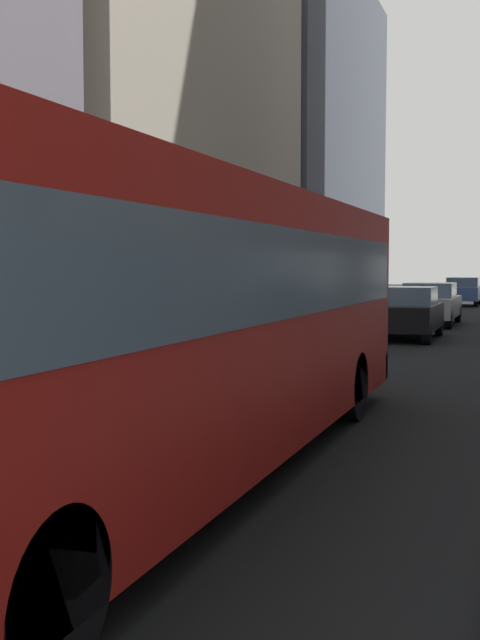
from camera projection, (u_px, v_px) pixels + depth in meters
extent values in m
plane|color=black|center=(426.00, 312.00, 38.46)|extent=(120.00, 120.00, 0.00)
cube|color=#9E9991|center=(314.00, 308.00, 40.43)|extent=(2.40, 110.00, 0.15)
cube|color=#B2A893|center=(107.00, 93.00, 32.23)|extent=(11.28, 19.16, 18.87)
cube|color=slate|center=(233.00, 283.00, 30.82)|extent=(0.08, 17.24, 2.40)
cube|color=#4C515B|center=(270.00, 138.00, 52.58)|extent=(11.56, 23.19, 21.82)
cube|color=slate|center=(353.00, 276.00, 51.22)|extent=(0.08, 20.87, 2.40)
cube|color=red|center=(177.00, 319.00, 8.29)|extent=(2.55, 11.50, 2.75)
cube|color=slate|center=(177.00, 273.00, 8.26)|extent=(2.57, 11.04, 0.90)
cube|color=black|center=(314.00, 362.00, 13.70)|extent=(2.55, 0.16, 0.44)
cylinder|color=black|center=(209.00, 378.00, 12.08)|extent=(0.30, 1.00, 1.00)
cylinder|color=black|center=(351.00, 386.00, 11.30)|extent=(0.30, 1.00, 1.00)
cylinder|color=black|center=(40.00, 596.00, 4.10)|extent=(0.30, 1.00, 1.00)
cube|color=silver|center=(226.00, 251.00, 13.55)|extent=(0.08, 0.24, 0.40)
cube|color=#B7BABF|center=(431.00, 307.00, 29.91)|extent=(1.94, 4.79, 0.75)
cube|color=slate|center=(430.00, 290.00, 29.64)|extent=(1.78, 2.16, 0.55)
cylinder|color=black|center=(415.00, 313.00, 32.09)|extent=(0.22, 0.64, 0.64)
cylinder|color=black|center=(458.00, 314.00, 31.49)|extent=(0.22, 0.64, 0.64)
cylinder|color=black|center=(400.00, 319.00, 28.38)|extent=(0.22, 0.64, 0.64)
cylinder|color=black|center=(448.00, 320.00, 27.79)|extent=(0.22, 0.64, 0.64)
cube|color=slate|center=(170.00, 335.00, 17.42)|extent=(1.71, 4.66, 0.75)
cube|color=slate|center=(166.00, 307.00, 17.16)|extent=(1.57, 2.10, 0.55)
cylinder|color=black|center=(176.00, 343.00, 19.50)|extent=(0.22, 0.64, 0.64)
cylinder|color=black|center=(232.00, 345.00, 18.98)|extent=(0.22, 0.64, 0.64)
cylinder|color=black|center=(97.00, 360.00, 15.92)|extent=(0.22, 0.64, 0.64)
cylinder|color=black|center=(163.00, 363.00, 15.40)|extent=(0.22, 0.64, 0.64)
cube|color=black|center=(407.00, 317.00, 24.02)|extent=(1.85, 4.03, 0.75)
cube|color=slate|center=(406.00, 296.00, 23.79)|extent=(1.71, 1.81, 0.55)
cylinder|color=black|center=(389.00, 324.00, 25.82)|extent=(0.22, 0.64, 0.64)
cylinder|color=black|center=(439.00, 326.00, 25.26)|extent=(0.22, 0.64, 0.64)
cylinder|color=black|center=(370.00, 332.00, 22.83)|extent=(0.22, 0.64, 0.64)
cylinder|color=black|center=(427.00, 334.00, 22.27)|extent=(0.22, 0.64, 0.64)
cube|color=#4C6BB7|center=(463.00, 293.00, 44.74)|extent=(1.86, 3.91, 0.75)
cube|color=slate|center=(463.00, 282.00, 44.51)|extent=(1.71, 1.76, 0.55)
cylinder|color=black|center=(451.00, 299.00, 46.49)|extent=(0.22, 0.64, 0.64)
cylinder|color=black|center=(479.00, 299.00, 45.92)|extent=(0.22, 0.64, 0.64)
cylinder|color=black|center=(446.00, 301.00, 43.61)|extent=(0.22, 0.64, 0.64)
cylinder|color=black|center=(476.00, 301.00, 43.04)|extent=(0.22, 0.64, 0.64)
cube|color=red|center=(344.00, 302.00, 33.88)|extent=(1.71, 3.93, 0.75)
cube|color=slate|center=(343.00, 287.00, 33.65)|extent=(1.57, 1.77, 0.55)
cylinder|color=black|center=(336.00, 308.00, 35.61)|extent=(0.22, 0.64, 0.64)
cylinder|color=black|center=(368.00, 309.00, 35.10)|extent=(0.22, 0.64, 0.64)
cylinder|color=black|center=(319.00, 312.00, 32.71)|extent=(0.22, 0.64, 0.64)
cylinder|color=black|center=(354.00, 313.00, 32.20)|extent=(0.22, 0.64, 0.64)
cube|color=#19519E|center=(307.00, 287.00, 28.09)|extent=(2.30, 2.00, 2.10)
cube|color=silver|center=(275.00, 282.00, 24.57)|extent=(2.30, 5.50, 2.60)
cylinder|color=black|center=(280.00, 315.00, 28.51)|extent=(0.28, 0.90, 0.90)
cylinder|color=black|center=(334.00, 317.00, 27.81)|extent=(0.28, 0.90, 0.90)
cylinder|color=black|center=(225.00, 326.00, 23.37)|extent=(0.28, 0.90, 0.90)
cylinder|color=black|center=(290.00, 328.00, 22.67)|extent=(0.28, 0.90, 0.90)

